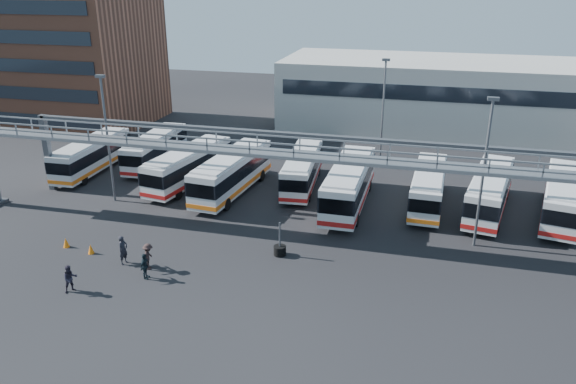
% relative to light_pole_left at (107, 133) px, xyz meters
% --- Properties ---
extents(ground, '(140.00, 140.00, 0.00)m').
position_rel_light_pole_left_xyz_m(ground, '(16.00, -8.00, -5.73)').
color(ground, black).
rests_on(ground, ground).
extents(gantry, '(51.40, 5.15, 7.10)m').
position_rel_light_pole_left_xyz_m(gantry, '(16.00, -2.13, -0.22)').
color(gantry, gray).
rests_on(gantry, ground).
extents(apartment_building, '(18.00, 15.00, 16.00)m').
position_rel_light_pole_left_xyz_m(apartment_building, '(-18.00, 22.00, 2.27)').
color(apartment_building, brown).
rests_on(apartment_building, ground).
extents(warehouse, '(42.00, 14.00, 8.00)m').
position_rel_light_pole_left_xyz_m(warehouse, '(28.00, 30.00, -1.73)').
color(warehouse, '#9E9E99').
rests_on(warehouse, ground).
extents(light_pole_left, '(0.70, 0.35, 10.21)m').
position_rel_light_pole_left_xyz_m(light_pole_left, '(0.00, 0.00, 0.00)').
color(light_pole_left, '#4C4F54').
rests_on(light_pole_left, ground).
extents(light_pole_mid, '(0.70, 0.35, 10.21)m').
position_rel_light_pole_left_xyz_m(light_pole_mid, '(28.00, -1.00, 0.00)').
color(light_pole_mid, '#4C4F54').
rests_on(light_pole_mid, ground).
extents(light_pole_back, '(0.70, 0.35, 10.21)m').
position_rel_light_pole_left_xyz_m(light_pole_back, '(20.00, 14.00, 0.00)').
color(light_pole_back, '#4C4F54').
rests_on(light_pole_back, ground).
extents(bus_0, '(2.61, 10.32, 3.12)m').
position_rel_light_pole_left_xyz_m(bus_0, '(-5.62, 5.73, -4.00)').
color(bus_0, silver).
rests_on(bus_0, ground).
extents(bus_1, '(2.66, 10.10, 3.04)m').
position_rel_light_pole_left_xyz_m(bus_1, '(-0.91, 9.15, -4.04)').
color(bus_1, silver).
rests_on(bus_1, ground).
extents(bus_2, '(4.15, 10.88, 3.23)m').
position_rel_light_pole_left_xyz_m(bus_2, '(4.38, 4.98, -3.94)').
color(bus_2, silver).
rests_on(bus_2, ground).
extents(bus_3, '(3.60, 11.32, 3.38)m').
position_rel_light_pole_left_xyz_m(bus_3, '(8.73, 4.04, -3.86)').
color(bus_3, silver).
rests_on(bus_3, ground).
extents(bus_4, '(3.15, 10.14, 3.03)m').
position_rel_light_pole_left_xyz_m(bus_4, '(14.10, 6.84, -4.05)').
color(bus_4, silver).
rests_on(bus_4, ground).
extents(bus_5, '(2.72, 11.46, 3.48)m').
position_rel_light_pole_left_xyz_m(bus_5, '(18.61, 3.69, -3.80)').
color(bus_5, silver).
rests_on(bus_5, ground).
extents(bus_6, '(2.68, 10.10, 3.04)m').
position_rel_light_pole_left_xyz_m(bus_6, '(24.67, 5.29, -4.04)').
color(bus_6, silver).
rests_on(bus_6, ground).
extents(bus_7, '(4.37, 10.93, 3.24)m').
position_rel_light_pole_left_xyz_m(bus_7, '(29.24, 5.18, -3.94)').
color(bus_7, silver).
rests_on(bus_7, ground).
extents(bus_8, '(4.47, 10.91, 3.23)m').
position_rel_light_pole_left_xyz_m(bus_8, '(34.40, 5.33, -3.94)').
color(bus_8, silver).
rests_on(bus_8, ground).
extents(pedestrian_a, '(0.58, 0.78, 1.93)m').
position_rel_light_pole_left_xyz_m(pedestrian_a, '(6.24, -9.36, -4.76)').
color(pedestrian_a, black).
rests_on(pedestrian_a, ground).
extents(pedestrian_b, '(1.02, 1.04, 1.70)m').
position_rel_light_pole_left_xyz_m(pedestrian_b, '(5.00, -13.16, -4.88)').
color(pedestrian_b, '#25212E').
rests_on(pedestrian_b, ground).
extents(pedestrian_c, '(0.93, 1.25, 1.73)m').
position_rel_light_pole_left_xyz_m(pedestrian_c, '(8.12, -9.58, -4.86)').
color(pedestrian_c, black).
rests_on(pedestrian_c, ground).
extents(pedestrian_d, '(0.44, 0.99, 1.66)m').
position_rel_light_pole_left_xyz_m(pedestrian_d, '(8.46, -10.70, -4.90)').
color(pedestrian_d, black).
rests_on(pedestrian_d, ground).
extents(cone_left, '(0.47, 0.47, 0.67)m').
position_rel_light_pole_left_xyz_m(cone_left, '(1.23, -8.28, -5.39)').
color(cone_left, orange).
rests_on(cone_left, ground).
extents(cone_right, '(0.51, 0.51, 0.66)m').
position_rel_light_pole_left_xyz_m(cone_right, '(3.39, -8.68, -5.40)').
color(cone_right, orange).
rests_on(cone_right, ground).
extents(tire_stack, '(0.82, 0.82, 2.35)m').
position_rel_light_pole_left_xyz_m(tire_stack, '(15.55, -5.71, -5.33)').
color(tire_stack, black).
rests_on(tire_stack, ground).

